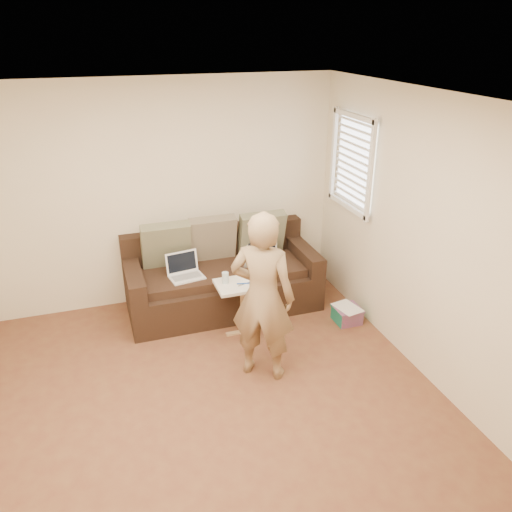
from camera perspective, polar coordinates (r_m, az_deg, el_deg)
name	(u,v)px	position (r m, az deg, el deg)	size (l,w,h in m)	color
floor	(220,412)	(4.65, -4.05, -17.03)	(4.50, 4.50, 0.00)	brown
ceiling	(208,104)	(3.53, -5.33, 16.57)	(4.50, 4.50, 0.00)	white
wall_back	(166,195)	(5.98, -9.98, 6.74)	(4.00, 4.00, 0.00)	beige
wall_right	(436,247)	(4.75, 19.46, 1.00)	(4.50, 4.50, 0.00)	beige
window_blinds	(352,162)	(5.79, 10.71, 10.23)	(0.12, 0.88, 1.08)	white
sofa	(223,274)	(5.96, -3.75, -2.06)	(2.20, 0.95, 0.85)	black
pillow_left	(166,245)	(5.90, -10.02, 1.20)	(0.55, 0.14, 0.55)	#5E6047
pillow_mid	(212,238)	(6.01, -4.90, 1.97)	(0.55, 0.14, 0.55)	brown
pillow_right	(262,234)	(6.14, 0.63, 2.53)	(0.55, 0.14, 0.55)	#5E6047
laptop_silver	(261,264)	(5.98, 0.56, -0.88)	(0.37, 0.27, 0.25)	#B7BABC
laptop_white	(187,278)	(5.71, -7.74, -2.44)	(0.37, 0.27, 0.27)	white
person	(262,297)	(4.64, 0.73, -4.60)	(0.60, 0.41, 1.65)	olive
side_table	(243,308)	(5.50, -1.50, -5.86)	(0.55, 0.39, 0.61)	silver
drinking_glass	(225,278)	(5.33, -3.44, -2.44)	(0.07, 0.07, 0.12)	silver
scissors	(245,284)	(5.32, -1.20, -3.09)	(0.18, 0.10, 0.02)	silver
paper_on_table	(249,278)	(5.45, -0.78, -2.47)	(0.21, 0.30, 0.00)	white
striped_box	(347,314)	(5.89, 10.12, -6.44)	(0.29, 0.29, 0.18)	#D01F7E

